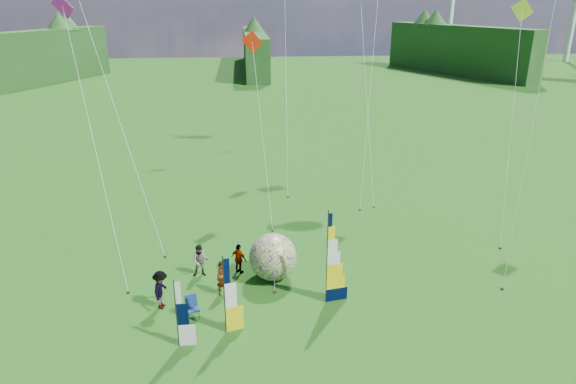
{
  "coord_description": "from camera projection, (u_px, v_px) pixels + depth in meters",
  "views": [
    {
      "loc": [
        -2.93,
        -17.18,
        13.62
      ],
      "look_at": [
        -1.0,
        4.0,
        5.5
      ],
      "focal_mm": 32.0,
      "sensor_mm": 36.0,
      "label": 1
    }
  ],
  "objects": [
    {
      "name": "spectator_b",
      "position": [
        200.0,
        261.0,
        26.44
      ],
      "size": [
        0.86,
        0.44,
        1.74
      ],
      "primitive_type": "imported",
      "rotation": [
        0.0,
        0.0,
        0.02
      ],
      "color": "#66594C",
      "rests_on": "ground"
    },
    {
      "name": "ground",
      "position": [
        321.0,
        350.0,
        21.08
      ],
      "size": [
        220.0,
        220.0,
        0.0
      ],
      "primitive_type": "plane",
      "color": "#2B5F1D",
      "rests_on": "ground"
    },
    {
      "name": "spectator_c",
      "position": [
        161.0,
        290.0,
        23.69
      ],
      "size": [
        0.65,
        1.27,
        1.88
      ],
      "primitive_type": "imported",
      "rotation": [
        0.0,
        0.0,
        1.4
      ],
      "color": "#66594C",
      "rests_on": "ground"
    },
    {
      "name": "side_banner_left",
      "position": [
        224.0,
        297.0,
        21.6
      ],
      "size": [
        0.99,
        0.34,
        3.58
      ],
      "primitive_type": null,
      "rotation": [
        0.0,
        0.0,
        0.25
      ],
      "color": "yellow",
      "rests_on": "ground"
    },
    {
      "name": "small_kite_orange",
      "position": [
        371.0,
        78.0,
        35.25
      ],
      "size": [
        7.95,
        10.49,
        16.79
      ],
      "primitive_type": null,
      "rotation": [
        0.0,
        0.0,
        0.39
      ],
      "color": "orange",
      "rests_on": "ground"
    },
    {
      "name": "side_banner_far",
      "position": [
        176.0,
        315.0,
        20.81
      ],
      "size": [
        0.92,
        0.11,
        3.06
      ],
      "primitive_type": null,
      "rotation": [
        0.0,
        0.0,
        0.01
      ],
      "color": "white",
      "rests_on": "ground"
    },
    {
      "name": "treeline_ring",
      "position": [
        323.0,
        265.0,
        19.66
      ],
      "size": [
        210.0,
        210.0,
        8.0
      ],
      "primitive_type": null,
      "color": "#285525",
      "rests_on": "ground"
    },
    {
      "name": "spectator_d",
      "position": [
        239.0,
        259.0,
        26.72
      ],
      "size": [
        1.0,
        0.92,
        1.65
      ],
      "primitive_type": "imported",
      "rotation": [
        0.0,
        0.0,
        2.46
      ],
      "color": "#66594C",
      "rests_on": "ground"
    },
    {
      "name": "small_kite_yellow",
      "position": [
        513.0,
        115.0,
        30.51
      ],
      "size": [
        5.52,
        9.61,
        14.06
      ],
      "primitive_type": null,
      "rotation": [
        0.0,
        0.0,
        -0.01
      ],
      "color": "#E0F635",
      "rests_on": "ground"
    },
    {
      "name": "spectator_a",
      "position": [
        223.0,
        278.0,
        24.77
      ],
      "size": [
        0.76,
        0.65,
        1.77
      ],
      "primitive_type": "imported",
      "rotation": [
        0.0,
        0.0,
        0.43
      ],
      "color": "#66594C",
      "rests_on": "ground"
    },
    {
      "name": "feather_banner_main",
      "position": [
        327.0,
        259.0,
        23.61
      ],
      "size": [
        1.24,
        0.34,
        4.59
      ],
      "primitive_type": null,
      "rotation": [
        0.0,
        0.0,
        0.2
      ],
      "color": "black",
      "rests_on": "ground"
    },
    {
      "name": "small_kite_green",
      "position": [
        286.0,
        76.0,
        39.75
      ],
      "size": [
        7.47,
        14.24,
        15.67
      ],
      "primitive_type": null,
      "rotation": [
        0.0,
        0.0,
        0.32
      ],
      "color": "#109712",
      "rests_on": "ground"
    },
    {
      "name": "small_kite_pink",
      "position": [
        93.0,
        133.0,
        25.99
      ],
      "size": [
        8.88,
        11.23,
        14.28
      ],
      "primitive_type": null,
      "rotation": [
        0.0,
        0.0,
        -0.37
      ],
      "color": "#FA24B9",
      "rests_on": "ground"
    },
    {
      "name": "kite_parafoil",
      "position": [
        543.0,
        69.0,
        24.5
      ],
      "size": [
        9.0,
        10.52,
        20.78
      ],
      "primitive_type": null,
      "rotation": [
        0.0,
        0.0,
        0.22
      ],
      "color": "#D40003",
      "rests_on": "ground"
    },
    {
      "name": "small_kite_red",
      "position": [
        262.0,
        123.0,
        33.0
      ],
      "size": [
        7.13,
        10.37,
        12.04
      ],
      "primitive_type": null,
      "rotation": [
        0.0,
        0.0,
        0.42
      ],
      "color": "red",
      "rests_on": "ground"
    },
    {
      "name": "kite_whale",
      "position": [
        365.0,
        51.0,
        36.92
      ],
      "size": [
        4.12,
        14.31,
        19.9
      ],
      "primitive_type": null,
      "rotation": [
        0.0,
        0.0,
        0.05
      ],
      "color": "black",
      "rests_on": "ground"
    },
    {
      "name": "camp_chair",
      "position": [
        193.0,
        308.0,
        23.07
      ],
      "size": [
        0.77,
        0.77,
        1.05
      ],
      "primitive_type": null,
      "rotation": [
        0.0,
        0.0,
        0.33
      ],
      "color": "navy",
      "rests_on": "ground"
    },
    {
      "name": "kite_rainbow_delta",
      "position": [
        116.0,
        98.0,
        28.28
      ],
      "size": [
        11.65,
        12.52,
        16.75
      ],
      "primitive_type": null,
      "rotation": [
        0.0,
        0.0,
        -0.31
      ],
      "color": "#F31E47",
      "rests_on": "ground"
    },
    {
      "name": "bol_inflatable",
      "position": [
        273.0,
        257.0,
        26.1
      ],
      "size": [
        3.22,
        3.22,
        2.43
      ],
      "primitive_type": "sphere",
      "rotation": [
        0.0,
        0.0,
        -0.43
      ],
      "color": "navy",
      "rests_on": "ground"
    }
  ]
}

